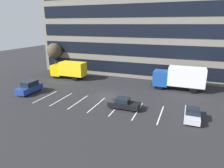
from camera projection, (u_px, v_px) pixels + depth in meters
ground_plane at (107, 96)px, 29.74m from camera, size 120.00×120.00×0.00m
office_building at (139, 22)px, 42.64m from camera, size 40.25×13.02×21.60m
lot_markings at (97, 105)px, 26.56m from camera, size 16.94×5.40×0.01m
box_truck_blue at (180, 77)px, 32.09m from camera, size 8.14×2.70×3.78m
box_truck_yellow_all at (69, 69)px, 38.89m from camera, size 7.18×2.38×3.33m
sedan_silver at (192, 114)px, 22.24m from camera, size 1.64×3.91×1.40m
sedan_black at (124, 104)px, 25.24m from camera, size 3.93×1.64×1.41m
suv_navy at (29, 87)px, 30.91m from camera, size 1.77×4.18×1.89m
bare_tree at (54, 51)px, 43.86m from camera, size 3.40×3.40×6.38m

